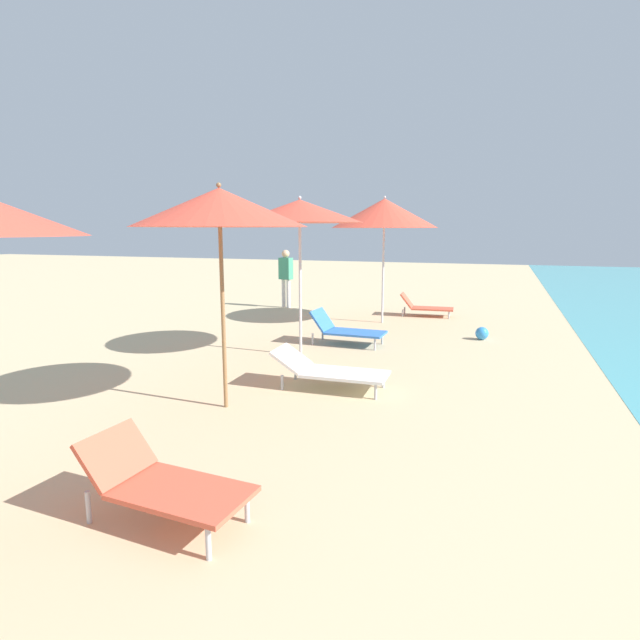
{
  "coord_description": "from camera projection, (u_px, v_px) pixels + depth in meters",
  "views": [
    {
      "loc": [
        3.33,
        4.92,
        2.2
      ],
      "look_at": [
        1.57,
        9.84,
        1.27
      ],
      "focal_mm": 28.55,
      "sensor_mm": 36.0,
      "label": 1
    }
  ],
  "objects": [
    {
      "name": "lounger_fourth_shoreside",
      "position": [
        329.0,
        370.0,
        7.11
      ],
      "size": [
        1.62,
        0.69,
        0.54
      ],
      "rotation": [
        0.0,
        0.0,
        0.03
      ],
      "color": "white",
      "rests_on": "ground"
    },
    {
      "name": "umbrella_fourth",
      "position": [
        219.0,
        208.0,
        5.98
      ],
      "size": [
        2.09,
        2.09,
        2.75
      ],
      "color": "olive",
      "rests_on": "ground"
    },
    {
      "name": "lounger_third_shoreside",
      "position": [
        162.0,
        482.0,
        3.84
      ],
      "size": [
        1.32,
        0.68,
        0.64
      ],
      "rotation": [
        0.0,
        0.0,
        -0.07
      ],
      "color": "#D8593F",
      "rests_on": "ground"
    },
    {
      "name": "umbrella_farthest",
      "position": [
        384.0,
        213.0,
        11.82
      ],
      "size": [
        2.47,
        2.47,
        2.98
      ],
      "color": "silver",
      "rests_on": "ground"
    },
    {
      "name": "lounger_farthest_shoreside",
      "position": [
        425.0,
        306.0,
        13.13
      ],
      "size": [
        1.37,
        0.65,
        0.59
      ],
      "rotation": [
        0.0,
        0.0,
        0.07
      ],
      "color": "#D8593F",
      "rests_on": "ground"
    },
    {
      "name": "lounger_fifth_shoreside",
      "position": [
        346.0,
        329.0,
        9.86
      ],
      "size": [
        1.42,
        0.68,
        0.66
      ],
      "rotation": [
        0.0,
        0.0,
        -0.02
      ],
      "color": "blue",
      "rests_on": "ground"
    },
    {
      "name": "person_walking_near",
      "position": [
        286.0,
        273.0,
        14.47
      ],
      "size": [
        0.4,
        0.29,
        1.65
      ],
      "rotation": [
        0.0,
        0.0,
        4.49
      ],
      "color": "silver",
      "rests_on": "ground"
    },
    {
      "name": "beach_ball",
      "position": [
        482.0,
        333.0,
        10.32
      ],
      "size": [
        0.26,
        0.26,
        0.26
      ],
      "primitive_type": "sphere",
      "color": "#338CD8",
      "rests_on": "ground"
    },
    {
      "name": "umbrella_fifth",
      "position": [
        300.0,
        211.0,
        8.64
      ],
      "size": [
        2.17,
        2.17,
        2.77
      ],
      "color": "silver",
      "rests_on": "ground"
    }
  ]
}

